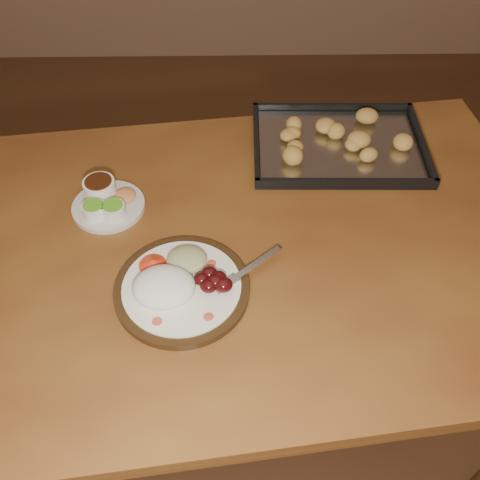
{
  "coord_description": "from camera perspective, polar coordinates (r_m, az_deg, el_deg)",
  "views": [
    {
      "loc": [
        0.09,
        -0.9,
        1.61
      ],
      "look_at": [
        0.1,
        -0.14,
        0.77
      ],
      "focal_mm": 40.0,
      "sensor_mm": 36.0,
      "label": 1
    }
  ],
  "objects": [
    {
      "name": "condiment_saucer",
      "position": [
        1.24,
        -14.11,
        4.05
      ],
      "size": [
        0.16,
        0.16,
        0.06
      ],
      "rotation": [
        0.0,
        0.0,
        0.28
      ],
      "color": "beige",
      "rests_on": "dining_table"
    },
    {
      "name": "ground",
      "position": [
        1.84,
        -3.19,
        -12.77
      ],
      "size": [
        4.0,
        4.0,
        0.0
      ],
      "primitive_type": "plane",
      "color": "#51321C",
      "rests_on": "ground"
    },
    {
      "name": "dinner_plate",
      "position": [
        1.06,
        -6.55,
        -4.74
      ],
      "size": [
        0.34,
        0.27,
        0.06
      ],
      "rotation": [
        0.0,
        0.0,
        0.25
      ],
      "color": "black",
      "rests_on": "dining_table"
    },
    {
      "name": "baking_tray",
      "position": [
        1.4,
        10.44,
        10.13
      ],
      "size": [
        0.44,
        0.33,
        0.04
      ],
      "rotation": [
        0.0,
        0.0,
        -0.02
      ],
      "color": "black",
      "rests_on": "dining_table"
    },
    {
      "name": "dining_table",
      "position": [
        1.22,
        -2.5,
        -3.4
      ],
      "size": [
        1.6,
        1.07,
        0.75
      ],
      "rotation": [
        0.0,
        0.0,
        0.12
      ],
      "color": "brown",
      "rests_on": "ground"
    }
  ]
}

